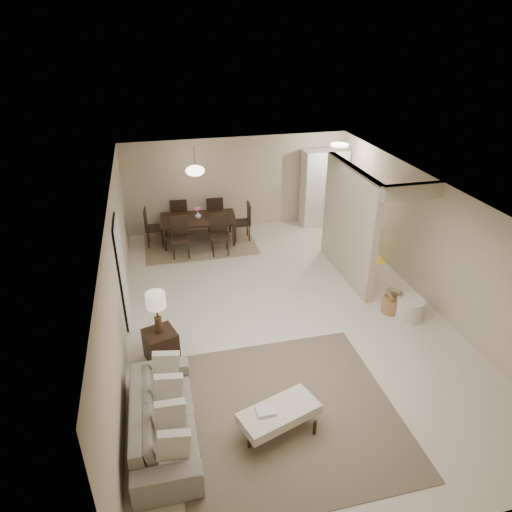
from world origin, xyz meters
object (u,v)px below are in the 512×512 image
object	(u,v)px
pantry_cabinet	(323,188)
dining_table	(199,230)
ottoman_bench	(279,414)
round_pouf	(410,309)
side_table	(161,345)
wicker_basket	(391,305)
sofa	(164,418)

from	to	relation	value
pantry_cabinet	dining_table	xyz separation A→B (m)	(-3.54, -0.45, -0.71)
ottoman_bench	round_pouf	bearing A→B (deg)	14.22
round_pouf	pantry_cabinet	bearing A→B (deg)	89.82
pantry_cabinet	round_pouf	size ratio (longest dim) A/B	3.96
dining_table	side_table	bearing A→B (deg)	-101.02
wicker_basket	dining_table	size ratio (longest dim) A/B	0.19
pantry_cabinet	side_table	bearing A→B (deg)	-134.06
ottoman_bench	side_table	size ratio (longest dim) A/B	2.24
ottoman_bench	wicker_basket	size ratio (longest dim) A/B	3.32
ottoman_bench	sofa	bearing A→B (deg)	150.84
pantry_cabinet	round_pouf	world-z (taller)	pantry_cabinet
sofa	round_pouf	distance (m)	5.10
pantry_cabinet	round_pouf	xyz separation A→B (m)	(-0.02, -4.82, -0.84)
sofa	side_table	distance (m)	1.66
round_pouf	sofa	bearing A→B (deg)	-159.87
ottoman_bench	round_pouf	size ratio (longest dim) A/B	2.31
wicker_basket	dining_table	xyz separation A→B (m)	(-3.28, 4.09, 0.18)
dining_table	sofa	bearing A→B (deg)	-97.48
ottoman_bench	wicker_basket	xyz separation A→B (m)	(2.98, 2.33, -0.16)
pantry_cabinet	sofa	size ratio (longest dim) A/B	0.96
sofa	round_pouf	xyz separation A→B (m)	(4.78, 1.75, -0.11)
ottoman_bench	round_pouf	world-z (taller)	round_pouf
sofa	wicker_basket	xyz separation A→B (m)	(4.54, 2.03, -0.16)
side_table	dining_table	distance (m)	4.62
sofa	side_table	xyz separation A→B (m)	(0.05, 1.66, -0.05)
ottoman_bench	dining_table	world-z (taller)	dining_table
sofa	side_table	world-z (taller)	sofa
pantry_cabinet	side_table	distance (m)	6.87
dining_table	ottoman_bench	bearing A→B (deg)	-83.18
pantry_cabinet	wicker_basket	size ratio (longest dim) A/B	5.69
side_table	wicker_basket	distance (m)	4.50
wicker_basket	dining_table	bearing A→B (deg)	128.73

